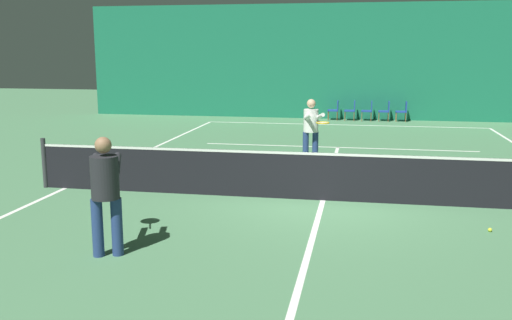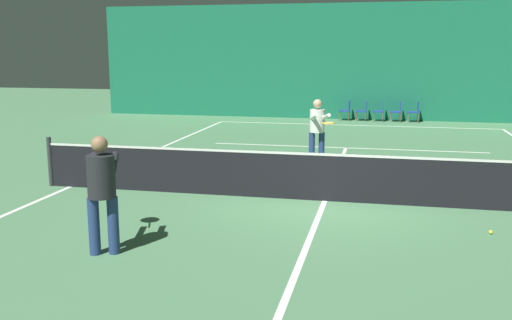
{
  "view_description": "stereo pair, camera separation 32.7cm",
  "coord_description": "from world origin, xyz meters",
  "px_view_note": "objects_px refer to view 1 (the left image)",
  "views": [
    {
      "loc": [
        0.71,
        -10.91,
        2.88
      ],
      "look_at": [
        -1.12,
        -1.16,
        0.99
      ],
      "focal_mm": 40.0,
      "sensor_mm": 36.0,
      "label": 1
    },
    {
      "loc": [
        1.03,
        -10.85,
        2.88
      ],
      "look_at": [
        -1.12,
        -1.16,
        0.99
      ],
      "focal_mm": 40.0,
      "sensor_mm": 36.0,
      "label": 2
    }
  ],
  "objects_px": {
    "tennis_net": "(324,175)",
    "tennis_ball": "(490,230)",
    "player_near": "(105,187)",
    "courtside_chair_0": "(335,109)",
    "courtside_chair_3": "(386,110)",
    "courtside_chair_4": "(403,110)",
    "player_far": "(311,126)",
    "courtside_chair_1": "(352,109)",
    "courtside_chair_2": "(369,109)"
  },
  "relations": [
    {
      "from": "tennis_net",
      "to": "tennis_ball",
      "type": "bearing_deg",
      "value": -28.04
    },
    {
      "from": "player_near",
      "to": "courtside_chair_0",
      "type": "height_order",
      "value": "player_near"
    },
    {
      "from": "courtside_chair_3",
      "to": "courtside_chair_4",
      "type": "xyz_separation_m",
      "value": [
        0.7,
        0.0,
        0.0
      ]
    },
    {
      "from": "player_far",
      "to": "courtside_chair_1",
      "type": "height_order",
      "value": "player_far"
    },
    {
      "from": "courtside_chair_0",
      "to": "courtside_chair_4",
      "type": "distance_m",
      "value": 2.81
    },
    {
      "from": "courtside_chair_1",
      "to": "courtside_chair_2",
      "type": "bearing_deg",
      "value": 90.0
    },
    {
      "from": "courtside_chair_1",
      "to": "courtside_chair_3",
      "type": "xyz_separation_m",
      "value": [
        1.41,
        0.0,
        0.0
      ]
    },
    {
      "from": "courtside_chair_0",
      "to": "tennis_ball",
      "type": "height_order",
      "value": "courtside_chair_0"
    },
    {
      "from": "courtside_chair_4",
      "to": "courtside_chair_0",
      "type": "bearing_deg",
      "value": -90.0
    },
    {
      "from": "courtside_chair_2",
      "to": "courtside_chair_3",
      "type": "bearing_deg",
      "value": 90.0
    },
    {
      "from": "courtside_chair_2",
      "to": "courtside_chair_4",
      "type": "relative_size",
      "value": 1.0
    },
    {
      "from": "courtside_chair_1",
      "to": "tennis_ball",
      "type": "height_order",
      "value": "courtside_chair_1"
    },
    {
      "from": "courtside_chair_3",
      "to": "tennis_ball",
      "type": "distance_m",
      "value": 14.99
    },
    {
      "from": "tennis_net",
      "to": "courtside_chair_2",
      "type": "height_order",
      "value": "tennis_net"
    },
    {
      "from": "courtside_chair_2",
      "to": "tennis_ball",
      "type": "xyz_separation_m",
      "value": [
        1.86,
        -14.94,
        -0.45
      ]
    },
    {
      "from": "player_far",
      "to": "courtside_chair_0",
      "type": "bearing_deg",
      "value": 157.46
    },
    {
      "from": "player_near",
      "to": "tennis_ball",
      "type": "relative_size",
      "value": 26.09
    },
    {
      "from": "courtside_chair_1",
      "to": "player_near",
      "type": "bearing_deg",
      "value": -10.21
    },
    {
      "from": "courtside_chair_2",
      "to": "player_near",
      "type": "bearing_deg",
      "value": -12.48
    },
    {
      "from": "courtside_chair_0",
      "to": "courtside_chair_3",
      "type": "relative_size",
      "value": 1.0
    },
    {
      "from": "player_near",
      "to": "courtside_chair_2",
      "type": "xyz_separation_m",
      "value": [
        3.78,
        17.06,
        -0.52
      ]
    },
    {
      "from": "tennis_net",
      "to": "courtside_chair_1",
      "type": "relative_size",
      "value": 14.29
    },
    {
      "from": "courtside_chair_0",
      "to": "player_near",
      "type": "bearing_deg",
      "value": -7.91
    },
    {
      "from": "courtside_chair_4",
      "to": "courtside_chair_3",
      "type": "bearing_deg",
      "value": -90.0
    },
    {
      "from": "player_far",
      "to": "courtside_chair_1",
      "type": "relative_size",
      "value": 1.99
    },
    {
      "from": "tennis_ball",
      "to": "player_near",
      "type": "bearing_deg",
      "value": -159.35
    },
    {
      "from": "courtside_chair_1",
      "to": "courtside_chair_2",
      "type": "relative_size",
      "value": 1.0
    },
    {
      "from": "player_near",
      "to": "courtside_chair_0",
      "type": "bearing_deg",
      "value": -28.87
    },
    {
      "from": "courtside_chair_1",
      "to": "courtside_chair_0",
      "type": "bearing_deg",
      "value": -90.0
    },
    {
      "from": "player_near",
      "to": "courtside_chair_1",
      "type": "relative_size",
      "value": 2.05
    },
    {
      "from": "courtside_chair_1",
      "to": "courtside_chair_3",
      "type": "bearing_deg",
      "value": 90.0
    },
    {
      "from": "courtside_chair_3",
      "to": "tennis_ball",
      "type": "height_order",
      "value": "courtside_chair_3"
    },
    {
      "from": "player_near",
      "to": "courtside_chair_1",
      "type": "bearing_deg",
      "value": -31.18
    },
    {
      "from": "tennis_net",
      "to": "courtside_chair_4",
      "type": "distance_m",
      "value": 13.65
    },
    {
      "from": "courtside_chair_3",
      "to": "player_far",
      "type": "bearing_deg",
      "value": -13.05
    },
    {
      "from": "courtside_chair_2",
      "to": "courtside_chair_0",
      "type": "bearing_deg",
      "value": -90.0
    },
    {
      "from": "courtside_chair_0",
      "to": "tennis_ball",
      "type": "relative_size",
      "value": 12.73
    },
    {
      "from": "player_near",
      "to": "courtside_chair_1",
      "type": "distance_m",
      "value": 17.34
    },
    {
      "from": "tennis_net",
      "to": "player_far",
      "type": "relative_size",
      "value": 7.18
    },
    {
      "from": "courtside_chair_3",
      "to": "tennis_ball",
      "type": "bearing_deg",
      "value": 4.41
    },
    {
      "from": "courtside_chair_4",
      "to": "tennis_ball",
      "type": "bearing_deg",
      "value": 1.72
    },
    {
      "from": "player_far",
      "to": "courtside_chair_0",
      "type": "distance_m",
      "value": 9.69
    },
    {
      "from": "tennis_net",
      "to": "courtside_chair_1",
      "type": "bearing_deg",
      "value": 88.94
    },
    {
      "from": "player_far",
      "to": "courtside_chair_2",
      "type": "distance_m",
      "value": 9.81
    },
    {
      "from": "player_near",
      "to": "courtside_chair_3",
      "type": "distance_m",
      "value": 17.65
    },
    {
      "from": "courtside_chair_1",
      "to": "courtside_chair_2",
      "type": "xyz_separation_m",
      "value": [
        0.7,
        0.0,
        0.0
      ]
    },
    {
      "from": "player_far",
      "to": "courtside_chair_4",
      "type": "height_order",
      "value": "player_far"
    },
    {
      "from": "player_near",
      "to": "tennis_ball",
      "type": "distance_m",
      "value": 6.1
    },
    {
      "from": "tennis_ball",
      "to": "courtside_chair_0",
      "type": "bearing_deg",
      "value": 102.32
    },
    {
      "from": "player_far",
      "to": "courtside_chair_0",
      "type": "relative_size",
      "value": 1.99
    }
  ]
}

